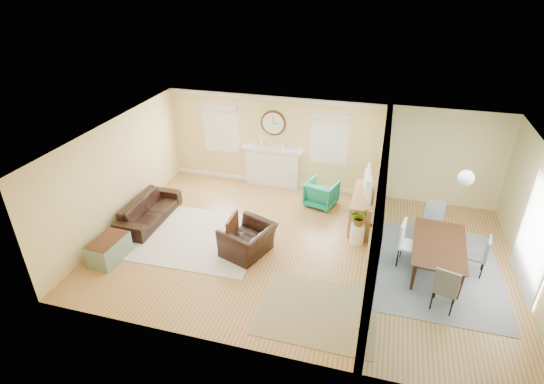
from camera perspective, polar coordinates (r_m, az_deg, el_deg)
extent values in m
plane|color=olive|center=(9.67, 4.13, -7.69)|extent=(9.00, 9.00, 0.00)
cube|color=#E9CA7A|center=(11.65, 7.40, 6.03)|extent=(9.00, 0.02, 2.60)
cube|color=#E9CA7A|center=(6.58, -0.98, -13.41)|extent=(9.00, 0.02, 2.60)
cube|color=#E9CA7A|center=(10.65, -20.03, 2.26)|extent=(0.02, 6.00, 2.60)
cube|color=#E9CA7A|center=(9.38, 32.52, -4.41)|extent=(0.02, 6.00, 2.60)
cube|color=white|center=(8.41, 4.75, 6.78)|extent=(9.00, 6.00, 0.02)
cube|color=#E9CA7A|center=(10.10, 14.40, 1.70)|extent=(0.12, 3.20, 2.60)
cube|color=#E9CA7A|center=(6.80, 12.80, -12.63)|extent=(0.12, 1.00, 2.60)
cube|color=#E9CA7A|center=(7.37, 14.49, 0.95)|extent=(0.12, 1.80, 0.40)
cube|color=white|center=(8.79, 13.29, -3.92)|extent=(0.04, 0.12, 2.20)
cube|color=white|center=(7.31, 12.36, -11.24)|extent=(0.04, 0.12, 2.20)
cube|color=white|center=(7.46, 13.77, -0.35)|extent=(0.04, 1.92, 0.12)
cube|color=#7FBFB9|center=(8.86, 14.42, -2.27)|extent=(0.02, 6.00, 2.60)
cube|color=white|center=(12.11, 0.06, 3.31)|extent=(1.50, 0.24, 1.10)
cube|color=white|center=(11.85, 0.03, 5.79)|extent=(1.70, 0.30, 0.08)
cube|color=black|center=(12.22, 0.19, 3.29)|extent=(0.85, 0.02, 0.75)
cube|color=gold|center=(12.16, 0.05, 2.74)|extent=(0.85, 0.02, 0.62)
cylinder|color=#462111|center=(11.70, 0.19, 9.27)|extent=(0.70, 0.06, 0.70)
cylinder|color=silver|center=(11.67, 0.14, 9.21)|extent=(0.60, 0.01, 0.60)
cube|color=black|center=(11.63, 0.13, 9.67)|extent=(0.02, 0.01, 0.20)
cube|color=black|center=(11.65, 0.42, 9.18)|extent=(0.12, 0.01, 0.02)
cube|color=white|center=(12.29, -6.87, 8.53)|extent=(0.90, 0.03, 1.30)
cube|color=white|center=(12.26, -6.92, 8.48)|extent=(1.00, 0.04, 1.40)
cube|color=beige|center=(12.03, -7.17, 11.24)|extent=(1.05, 0.10, 0.18)
cube|color=white|center=(11.53, 7.70, 7.12)|extent=(0.90, 0.03, 1.30)
cube|color=white|center=(11.50, 7.68, 7.07)|extent=(1.00, 0.04, 1.40)
cube|color=beige|center=(11.25, 7.86, 9.98)|extent=(1.05, 0.10, 0.18)
cube|color=white|center=(9.47, 32.04, -5.42)|extent=(0.03, 1.60, 2.10)
cube|color=white|center=(9.46, 31.86, -5.40)|extent=(0.03, 1.70, 2.20)
cylinder|color=gold|center=(8.50, 24.97, 3.24)|extent=(0.02, 0.02, 0.30)
sphere|color=white|center=(8.60, 24.64, 1.73)|extent=(0.30, 0.30, 0.30)
cube|color=beige|center=(10.16, -9.61, -6.05)|extent=(2.86, 2.50, 0.01)
cube|color=tan|center=(8.20, 6.12, -15.63)|extent=(2.17, 1.78, 0.01)
cube|color=gray|center=(9.72, 21.17, -9.63)|extent=(2.58, 3.23, 0.01)
imported|color=black|center=(10.95, -16.21, -2.36)|extent=(0.80, 2.01, 0.59)
imported|color=black|center=(9.35, -3.25, -6.47)|extent=(1.24, 1.32, 0.69)
imported|color=#0B8366|center=(11.24, 6.68, -0.18)|extent=(0.92, 0.93, 0.69)
cube|color=gray|center=(9.87, -21.06, -7.23)|extent=(0.60, 0.93, 0.50)
cube|color=#462111|center=(9.73, -21.32, -5.99)|extent=(0.57, 0.88, 0.02)
cube|color=olive|center=(10.61, 12.08, -2.18)|extent=(0.53, 1.58, 0.80)
cube|color=#462111|center=(10.14, 10.44, -2.57)|extent=(0.01, 0.42, 0.22)
cube|color=#462111|center=(10.28, 10.31, -3.86)|extent=(0.01, 0.42, 0.22)
cube|color=#462111|center=(10.55, 10.72, -1.29)|extent=(0.01, 0.42, 0.22)
cube|color=#462111|center=(10.68, 10.59, -2.55)|extent=(0.01, 0.42, 0.22)
cube|color=#462111|center=(10.96, 10.98, -0.11)|extent=(0.01, 0.42, 0.22)
cube|color=#462111|center=(11.09, 10.85, -1.33)|extent=(0.01, 0.42, 0.22)
imported|color=black|center=(10.28, 12.36, 1.21)|extent=(0.27, 1.06, 0.60)
cylinder|color=white|center=(9.92, 11.38, -5.53)|extent=(0.33, 0.33, 0.48)
imported|color=#337F33|center=(9.68, 11.63, -3.33)|extent=(0.46, 0.48, 0.41)
imported|color=#462111|center=(9.54, 21.50, -8.11)|extent=(1.16, 1.92, 0.65)
cube|color=gray|center=(10.34, 20.87, -4.11)|extent=(0.44, 0.44, 0.05)
cube|color=gray|center=(10.21, 21.11, -2.92)|extent=(0.42, 0.07, 0.50)
cylinder|color=black|center=(10.63, 21.46, -4.81)|extent=(0.03, 0.03, 0.42)
cylinder|color=black|center=(10.35, 21.66, -5.82)|extent=(0.03, 0.03, 0.42)
cylinder|color=black|center=(10.58, 19.65, -4.64)|extent=(0.03, 0.03, 0.42)
cylinder|color=black|center=(10.29, 19.79, -5.65)|extent=(0.03, 0.03, 0.42)
cube|color=gray|center=(8.55, 22.34, -11.87)|extent=(0.53, 0.53, 0.05)
cube|color=gray|center=(8.40, 22.66, -10.54)|extent=(0.42, 0.16, 0.51)
cylinder|color=black|center=(8.58, 20.67, -13.49)|extent=(0.03, 0.03, 0.43)
cylinder|color=black|center=(8.85, 21.17, -12.14)|extent=(0.03, 0.03, 0.43)
cylinder|color=black|center=(8.56, 22.96, -14.10)|extent=(0.03, 0.03, 0.43)
cylinder|color=black|center=(8.83, 23.38, -12.73)|extent=(0.03, 0.03, 0.43)
cube|color=white|center=(9.38, 18.04, -6.92)|extent=(0.53, 0.53, 0.05)
cube|color=white|center=(9.24, 18.29, -5.56)|extent=(0.14, 0.45, 0.53)
cylinder|color=black|center=(9.69, 16.98, -7.35)|extent=(0.03, 0.03, 0.45)
cylinder|color=black|center=(9.66, 19.08, -7.84)|extent=(0.03, 0.03, 0.45)
cylinder|color=black|center=(9.40, 16.51, -8.52)|extent=(0.03, 0.03, 0.45)
cylinder|color=black|center=(9.37, 18.68, -9.04)|extent=(0.03, 0.03, 0.45)
cube|color=gray|center=(9.70, 25.75, -7.77)|extent=(0.46, 0.46, 0.05)
cube|color=gray|center=(9.57, 26.04, -6.63)|extent=(0.13, 0.39, 0.46)
cylinder|color=black|center=(9.70, 26.32, -9.54)|extent=(0.03, 0.03, 0.39)
cylinder|color=black|center=(9.68, 24.48, -9.14)|extent=(0.03, 0.03, 0.39)
cylinder|color=black|center=(9.96, 26.45, -8.52)|extent=(0.03, 0.03, 0.39)
cylinder|color=black|center=(9.94, 24.66, -8.12)|extent=(0.03, 0.03, 0.39)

